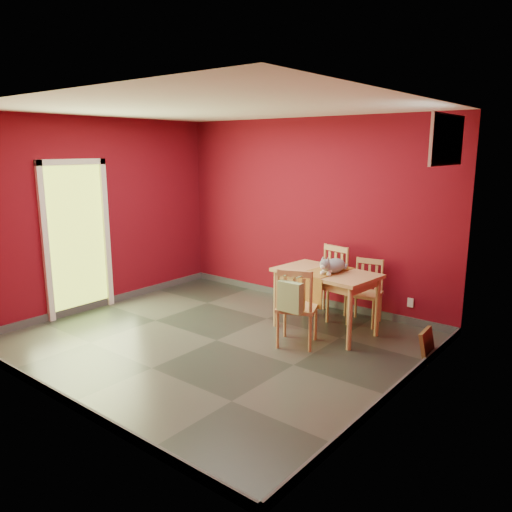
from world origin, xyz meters
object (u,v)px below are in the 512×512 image
Objects in this scene: chair_far_left at (328,281)px; cat at (334,263)px; chair_near at (297,306)px; tote_bag at (290,297)px; dining_table at (326,279)px; picture_frame at (427,345)px; chair_far_right at (366,291)px.

cat is (0.40, -0.57, 0.41)m from chair_far_left.
chair_near is 0.28m from tote_bag.
chair_far_left reaches higher than tote_bag.
chair_near is 1.98× the size of cat.
dining_table is 1.39× the size of chair_near.
chair_far_left reaches higher than dining_table.
dining_table is 0.65m from chair_near.
picture_frame is (1.30, 0.75, -0.48)m from tote_bag.
picture_frame is at bearing -32.65° from chair_far_right.
chair_near is at bearing -91.51° from dining_table.
cat reaches higher than chair_far_right.
cat is 1.44m from picture_frame.
tote_bag is 0.86× the size of cat.
chair_near is 2.30× the size of tote_bag.
chair_far_right reaches higher than dining_table.
chair_near is 2.68× the size of picture_frame.
chair_far_left is 1.45m from tote_bag.
chair_far_right is 1.77× the size of cat.
chair_far_right is 1.26m from chair_near.
tote_bag reaches higher than picture_frame.
tote_bag is 1.16× the size of picture_frame.
chair_far_left is at bearing -175.00° from chair_far_right.
chair_far_right is (0.25, 0.61, -0.25)m from dining_table.
cat is at bearing -103.27° from chair_far_right.
dining_table is 1.43m from picture_frame.
dining_table is 2.74× the size of cat.
dining_table is 3.19× the size of tote_bag.
picture_frame is (1.09, -0.70, -0.26)m from chair_far_right.
chair_far_right is 2.40× the size of picture_frame.
chair_near is (-0.02, -0.62, -0.20)m from dining_table.
chair_near reaches higher than picture_frame.
chair_far_left is 1.14× the size of chair_far_right.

